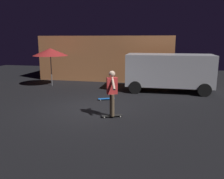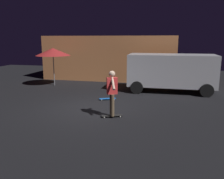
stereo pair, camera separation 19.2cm
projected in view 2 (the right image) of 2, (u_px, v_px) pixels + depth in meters
name	position (u px, v px, depth m)	size (l,w,h in m)	color
ground_plane	(90.00, 108.00, 10.03)	(28.00, 28.00, 0.00)	black
low_building	(111.00, 57.00, 17.39)	(9.19, 3.50, 3.05)	#C67A47
parked_van	(171.00, 70.00, 12.98)	(4.64, 2.27, 2.03)	#B2B2B7
patio_umbrella	(53.00, 52.00, 14.45)	(2.10, 2.10, 2.30)	slate
skateboard_ridden	(112.00, 116.00, 8.87)	(0.80, 0.48, 0.07)	black
skateboard_spare	(108.00, 99.00, 11.36)	(0.80, 0.49, 0.07)	#1959B2
skater	(112.00, 90.00, 8.66)	(0.45, 0.94, 1.67)	brown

